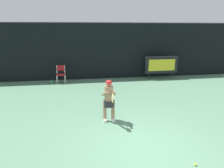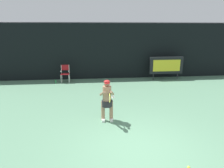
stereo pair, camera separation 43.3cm
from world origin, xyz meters
name	(u,v)px [view 2 (the right image)]	position (x,y,z in m)	size (l,w,h in m)	color
ground	(141,154)	(0.00, -0.19, -0.01)	(18.00, 22.00, 0.03)	#558163
backdrop_screen	(111,51)	(0.00, 8.50, 1.81)	(18.00, 0.12, 3.66)	black
scoreboard	(166,65)	(3.57, 7.73, 0.95)	(2.20, 0.21, 1.50)	black
umpire_chair	(65,72)	(-2.93, 7.72, 0.62)	(0.52, 0.44, 1.08)	white
water_bottle	(56,81)	(-3.50, 7.46, 0.12)	(0.07, 0.07, 0.27)	#298945
tennis_player	(107,99)	(-0.75, 1.94, 0.84)	(0.54, 0.61, 1.53)	white
tennis_racket	(110,98)	(-0.71, 1.46, 1.05)	(0.03, 0.60, 0.31)	black
tennis_ball_loose	(189,167)	(0.99, -0.90, 0.03)	(0.07, 0.07, 0.07)	#CCDB3D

